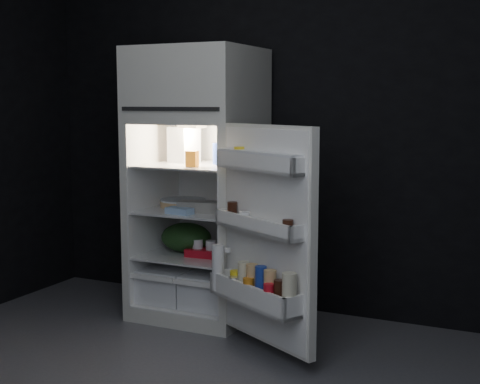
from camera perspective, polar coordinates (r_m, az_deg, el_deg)
The scene contains 16 objects.
wall_back at distance 4.52m, azimuth 5.71°, elevation 6.62°, with size 4.00×0.00×2.70m, color black.
refrigerator at distance 4.45m, azimuth -3.48°, elevation 1.54°, with size 0.76×0.71×1.78m.
fridge_door at distance 3.69m, azimuth 2.03°, elevation -4.16°, with size 0.72×0.52×1.22m.
milk_jug at distance 4.52m, azimuth -4.81°, elevation 4.04°, with size 0.16×0.16×0.24m, color white.
mayo_jar at distance 4.38m, azimuth -1.72°, elevation 3.29°, with size 0.10×0.10×0.14m, color navy.
jam_jar at distance 4.29m, azimuth -0.60°, elevation 3.14°, with size 0.11×0.11×0.13m, color black.
amber_bottle at distance 4.60m, azimuth -5.33°, elevation 3.97°, with size 0.08×0.08×0.22m, color #AC5B1B.
small_carton at distance 4.22m, azimuth -4.11°, elevation 2.84°, with size 0.07×0.05×0.10m, color #C97317.
egg_carton at distance 4.31m, azimuth -3.23°, elevation -1.28°, with size 0.31×0.12×0.07m, color gray.
pie at distance 4.56m, azimuth -4.89°, elevation -0.99°, with size 0.31×0.31×0.04m, color tan.
flat_package at distance 4.26m, azimuth -5.19°, elevation -1.61°, with size 0.17×0.09×0.04m, color #85A8CE.
wrapped_pkg at distance 4.53m, azimuth -0.55°, elevation -0.96°, with size 0.12×0.10×0.05m, color beige.
produce_bag at distance 4.53m, azimuth -4.61°, elevation -3.88°, with size 0.35×0.30×0.20m, color #193815.
yogurt_tray at distance 4.40m, azimuth -2.94°, elevation -5.21°, with size 0.25×0.13×0.05m, color red.
small_can_red at distance 4.54m, azimuth -1.48°, elevation -4.54°, with size 0.07×0.07×0.09m, color red.
small_can_silver at distance 4.50m, azimuth -0.98°, elevation -4.64°, with size 0.06×0.06×0.09m, color silver.
Camera 1 is at (1.51, -2.56, 1.43)m, focal length 50.00 mm.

